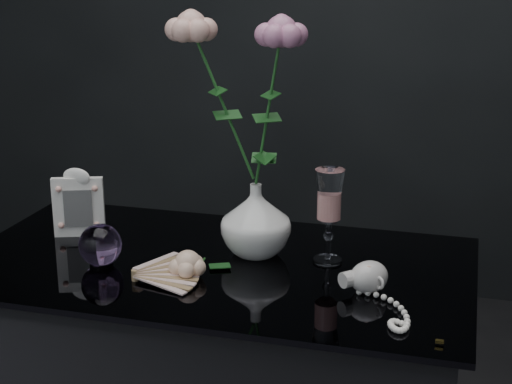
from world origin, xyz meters
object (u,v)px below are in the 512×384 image
(picture_frame, at_px, (78,202))
(wine_glass, at_px, (329,216))
(pearl_jar, at_px, (369,276))
(vase, at_px, (256,220))
(paperweight, at_px, (100,245))
(loose_rose, at_px, (188,264))

(picture_frame, bearing_deg, wine_glass, -19.89)
(picture_frame, relative_size, pearl_jar, 0.71)
(vase, xyz_separation_m, paperweight, (-0.29, -0.14, -0.03))
(wine_glass, xyz_separation_m, paperweight, (-0.44, -0.14, -0.05))
(wine_glass, distance_m, pearl_jar, 0.18)
(wine_glass, bearing_deg, paperweight, -161.90)
(wine_glass, bearing_deg, vase, -179.46)
(vase, bearing_deg, picture_frame, 179.50)
(wine_glass, height_order, paperweight, wine_glass)
(paperweight, xyz_separation_m, loose_rose, (0.19, -0.01, -0.02))
(pearl_jar, bearing_deg, picture_frame, -147.40)
(vase, relative_size, loose_rose, 0.96)
(loose_rose, bearing_deg, wine_glass, 37.00)
(pearl_jar, bearing_deg, wine_glass, 172.28)
(picture_frame, bearing_deg, pearl_jar, -30.63)
(loose_rose, height_order, pearl_jar, pearl_jar)
(pearl_jar, bearing_deg, paperweight, -134.63)
(picture_frame, height_order, paperweight, picture_frame)
(picture_frame, bearing_deg, vase, -20.17)
(wine_glass, height_order, picture_frame, wine_glass)
(vase, relative_size, pearl_jar, 0.69)
(vase, height_order, paperweight, vase)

